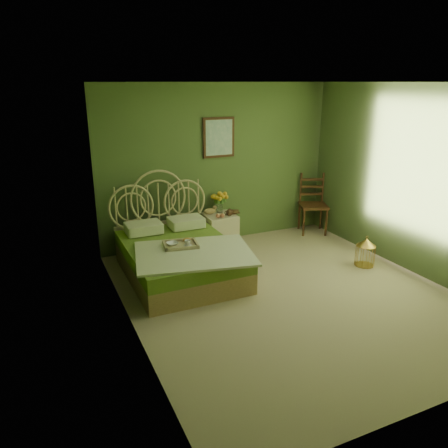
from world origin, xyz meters
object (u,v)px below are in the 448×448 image
chair (311,200)px  birdcage (365,252)px  bed (179,255)px  nightstand (220,225)px

chair → birdcage: bearing=-73.8°
birdcage → bed: bearing=162.3°
bed → chair: size_ratio=2.03×
chair → birdcage: (-0.17, -1.66, -0.38)m
nightstand → birdcage: (1.62, -1.65, -0.14)m
birdcage → nightstand: bearing=134.4°
chair → nightstand: bearing=-157.7°
bed → chair: bed is taller
nightstand → chair: 1.81m
bed → nightstand: bed is taller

